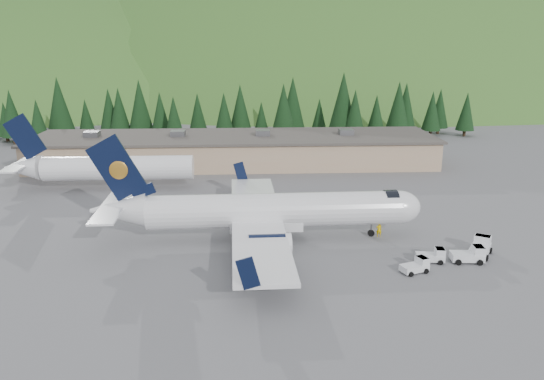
{
  "coord_description": "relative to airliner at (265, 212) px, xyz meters",
  "views": [
    {
      "loc": [
        -3.21,
        -55.61,
        21.43
      ],
      "look_at": [
        0.0,
        6.0,
        4.0
      ],
      "focal_mm": 35.0,
      "sensor_mm": 36.0,
      "label": 1
    }
  ],
  "objects": [
    {
      "name": "baggage_tug_a",
      "position": [
        14.15,
        -9.49,
        -2.6
      ],
      "size": [
        2.95,
        2.3,
        1.42
      ],
      "rotation": [
        0.0,
        0.0,
        0.36
      ],
      "color": "silver",
      "rests_on": "ground"
    },
    {
      "name": "baggage_tug_d",
      "position": [
        16.54,
        -7.2,
        -2.58
      ],
      "size": [
        2.91,
        1.98,
        1.46
      ],
      "rotation": [
        0.0,
        0.0,
        -0.14
      ],
      "color": "silver",
      "rests_on": "ground"
    },
    {
      "name": "ground",
      "position": [
        1.07,
        0.02,
        -3.23
      ],
      "size": [
        600.0,
        600.0,
        0.0
      ],
      "primitive_type": "plane",
      "color": "#59595D"
    },
    {
      "name": "second_airliner",
      "position": [
        -23.86,
        22.02,
        0.09
      ],
      "size": [
        27.5,
        11.0,
        10.05
      ],
      "color": "white",
      "rests_on": "ground"
    },
    {
      "name": "baggage_tug_c",
      "position": [
        22.14,
        -5.55,
        -2.42
      ],
      "size": [
        3.34,
        3.78,
        1.82
      ],
      "rotation": [
        0.0,
        0.0,
        0.98
      ],
      "color": "silver",
      "rests_on": "ground"
    },
    {
      "name": "ramp_worker",
      "position": [
        12.88,
        0.09,
        -2.39
      ],
      "size": [
        0.62,
        0.42,
        1.68
      ],
      "primitive_type": "imported",
      "rotation": [
        0.0,
        0.0,
        3.12
      ],
      "color": "#EFBE00",
      "rests_on": "ground"
    },
    {
      "name": "tree_line",
      "position": [
        -4.26,
        62.09,
        3.59
      ],
      "size": [
        112.53,
        16.78,
        13.67
      ],
      "color": "black",
      "rests_on": "ground"
    },
    {
      "name": "hills",
      "position": [
        54.4,
        207.41,
        -86.03
      ],
      "size": [
        614.0,
        330.0,
        300.0
      ],
      "color": "#275318",
      "rests_on": "ground"
    },
    {
      "name": "airliner",
      "position": [
        0.0,
        0.0,
        0.0
      ],
      "size": [
        36.45,
        34.12,
        12.13
      ],
      "rotation": [
        0.0,
        0.0,
        0.02
      ],
      "color": "white",
      "rests_on": "ground"
    },
    {
      "name": "baggage_tug_b",
      "position": [
        20.26,
        -7.42,
        -2.47
      ],
      "size": [
        3.3,
        2.15,
        1.69
      ],
      "rotation": [
        0.0,
        0.0,
        -0.09
      ],
      "color": "silver",
      "rests_on": "ground"
    },
    {
      "name": "terminal_building",
      "position": [
        -3.94,
        38.02,
        -0.61
      ],
      "size": [
        71.0,
        17.0,
        6.1
      ],
      "color": "tan",
      "rests_on": "ground"
    }
  ]
}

